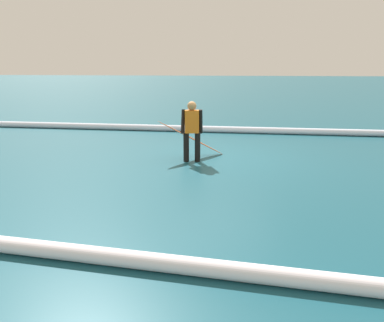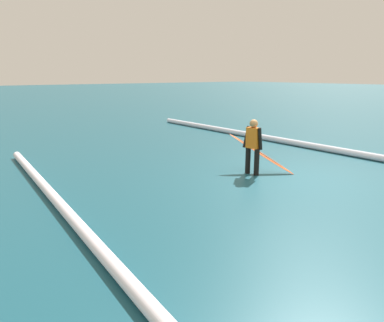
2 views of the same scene
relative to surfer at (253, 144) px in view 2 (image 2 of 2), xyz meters
The scene contains 5 objects.
ground_plane 1.29m from the surfer, 141.05° to the right, with size 179.51×179.51×0.00m, color #184D5C.
surfer is the anchor object (origin of this frame).
surfboard 0.53m from the surfer, 80.91° to the right, with size 1.70×1.18×1.04m.
wave_crest_foreground 4.36m from the surfer, 79.62° to the right, with size 0.23×0.23×19.06m, color white.
wave_crest_midground 5.80m from the surfer, 115.80° to the left, with size 0.21×0.21×16.98m, color white.
Camera 2 is at (-5.68, 7.63, 2.64)m, focal length 33.64 mm.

